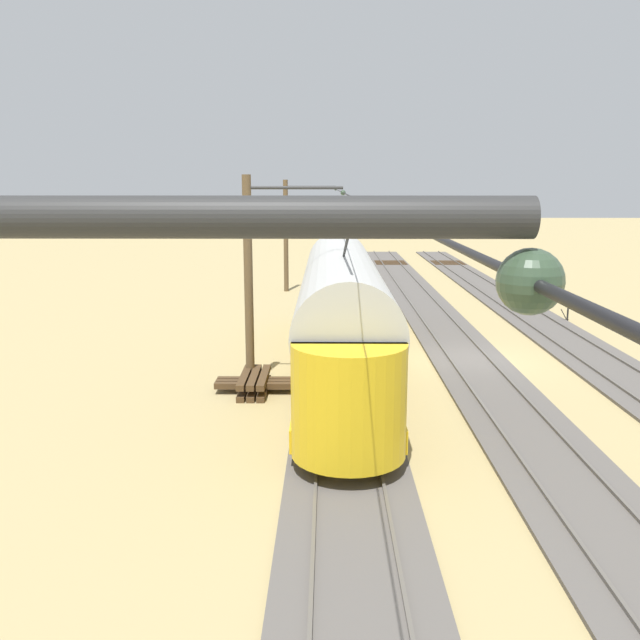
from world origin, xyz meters
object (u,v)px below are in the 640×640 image
at_px(catenary_pole_foreground, 288,233).
at_px(spare_tie_stack, 254,383).
at_px(switch_stand, 568,307).
at_px(catenary_pole_mid_near, 252,277).
at_px(vintage_streetcar, 342,309).

distance_m(catenary_pole_foreground, spare_tie_stack, 20.36).
bearing_deg(catenary_pole_foreground, switch_stand, 146.42).
bearing_deg(catenary_pole_mid_near, spare_tie_stack, 97.59).
distance_m(catenary_pole_foreground, switch_stand, 16.72).
relative_size(catenary_pole_mid_near, switch_stand, 5.39).
xyz_separation_m(vintage_streetcar, spare_tie_stack, (2.76, 1.86, -2.00)).
xyz_separation_m(vintage_streetcar, catenary_pole_foreground, (2.87, -18.24, 1.24)).
distance_m(catenary_pole_foreground, catenary_pole_mid_near, 19.26).
relative_size(catenary_pole_foreground, spare_tie_stack, 2.77).
bearing_deg(vintage_streetcar, spare_tie_stack, 33.97).
bearing_deg(catenary_pole_foreground, catenary_pole_mid_near, 90.00).
relative_size(switch_stand, spare_tie_stack, 0.51).
bearing_deg(catenary_pole_mid_near, vintage_streetcar, -160.47).
distance_m(vintage_streetcar, catenary_pole_mid_near, 3.29).
xyz_separation_m(vintage_streetcar, switch_stand, (-10.86, -9.12, -1.56)).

